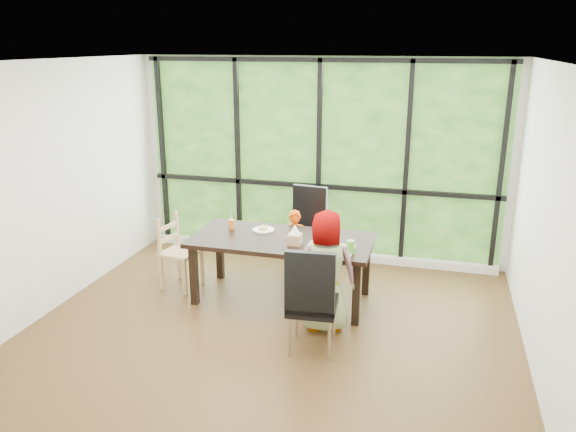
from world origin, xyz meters
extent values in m
plane|color=black|center=(0.00, 0.00, 0.00)|extent=(5.00, 5.00, 0.00)
plane|color=silver|center=(0.00, 2.25, 1.35)|extent=(5.00, 0.00, 5.00)
cube|color=#1E4919|center=(0.00, 2.23, 1.35)|extent=(4.80, 0.02, 2.65)
cube|color=silver|center=(0.00, 2.15, 0.05)|extent=(4.80, 0.12, 0.10)
cube|color=black|center=(-0.10, 0.72, 0.38)|extent=(2.06, 1.01, 0.75)
cube|color=black|center=(-0.06, 1.67, 0.54)|extent=(0.51, 0.51, 1.08)
cube|color=black|center=(0.49, -0.27, 0.54)|extent=(0.50, 0.50, 1.08)
cube|color=tan|center=(-1.36, 0.72, 0.45)|extent=(0.47, 0.48, 0.90)
imported|color=#E64A04|center=(-0.10, 1.30, 0.45)|extent=(0.33, 0.22, 0.90)
imported|color=gray|center=(0.51, 0.17, 0.64)|extent=(0.70, 0.55, 1.27)
cube|color=tan|center=(0.49, 0.52, 0.75)|extent=(0.51, 0.38, 0.01)
cylinder|color=white|center=(-0.38, 0.92, 0.76)|extent=(0.26, 0.26, 0.02)
cylinder|color=white|center=(0.47, 0.48, 0.76)|extent=(0.26, 0.26, 0.02)
cylinder|color=orange|center=(-0.76, 0.88, 0.81)|extent=(0.07, 0.07, 0.11)
cylinder|color=#5DC739|center=(0.72, 0.46, 0.82)|extent=(0.09, 0.09, 0.14)
cube|color=tan|center=(0.10, 0.55, 0.81)|extent=(0.14, 0.14, 0.12)
cylinder|color=white|center=(-0.76, 0.88, 0.90)|extent=(0.01, 0.04, 0.20)
cylinder|color=pink|center=(0.72, 0.46, 0.93)|extent=(0.01, 0.04, 0.20)
cone|color=white|center=(0.10, 0.55, 0.93)|extent=(0.12, 0.12, 0.11)
camera|label=1|loc=(1.54, -5.00, 2.87)|focal=34.87mm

